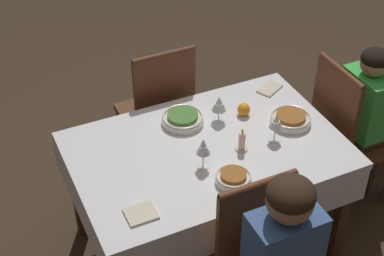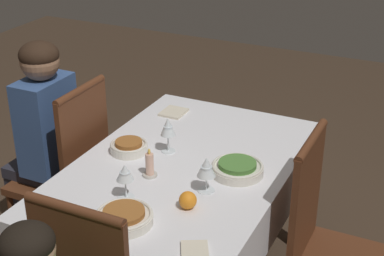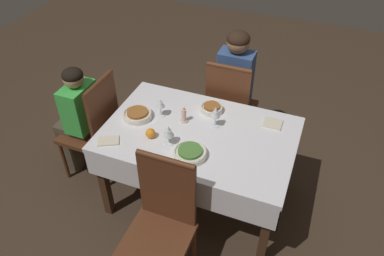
{
  "view_description": "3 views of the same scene",
  "coord_description": "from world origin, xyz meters",
  "px_view_note": "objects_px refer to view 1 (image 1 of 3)",
  "views": [
    {
      "loc": [
        -1.04,
        -2.06,
        2.69
      ],
      "look_at": [
        -0.07,
        0.05,
        0.85
      ],
      "focal_mm": 55.0,
      "sensor_mm": 36.0,
      "label": 1
    },
    {
      "loc": [
        2.05,
        1.03,
        2.02
      ],
      "look_at": [
        -0.09,
        0.0,
        0.88
      ],
      "focal_mm": 55.0,
      "sensor_mm": 36.0,
      "label": 2
    },
    {
      "loc": [
        -0.71,
        1.95,
        2.51
      ],
      "look_at": [
        0.03,
        0.05,
        0.81
      ],
      "focal_mm": 35.0,
      "sensor_mm": 36.0,
      "label": 3
    }
  ],
  "objects_px": {
    "person_child_green": "(370,117)",
    "wine_glass_north": "(219,104)",
    "bowl_north": "(183,119)",
    "wine_glass_south": "(203,147)",
    "napkin_red_folded": "(141,214)",
    "orange_fruit": "(244,109)",
    "dining_table": "(207,161)",
    "chair_north": "(158,110)",
    "napkin_spare_side": "(270,88)",
    "bowl_east": "(290,118)",
    "candle_centerpiece": "(242,142)",
    "wine_glass_east": "(276,123)",
    "chair_east": "(345,131)",
    "bowl_south": "(233,178)"
  },
  "relations": [
    {
      "from": "person_child_green",
      "to": "wine_glass_north",
      "type": "distance_m",
      "value": 0.98
    },
    {
      "from": "person_child_green",
      "to": "bowl_north",
      "type": "relative_size",
      "value": 4.61
    },
    {
      "from": "wine_glass_south",
      "to": "napkin_red_folded",
      "type": "bearing_deg",
      "value": -156.06
    },
    {
      "from": "orange_fruit",
      "to": "napkin_red_folded",
      "type": "relative_size",
      "value": 0.51
    },
    {
      "from": "dining_table",
      "to": "orange_fruit",
      "type": "distance_m",
      "value": 0.37
    },
    {
      "from": "chair_north",
      "to": "napkin_spare_side",
      "type": "xyz_separation_m",
      "value": [
        0.57,
        -0.35,
        0.21
      ]
    },
    {
      "from": "person_child_green",
      "to": "orange_fruit",
      "type": "xyz_separation_m",
      "value": [
        -0.78,
        0.16,
        0.19
      ]
    },
    {
      "from": "bowl_east",
      "to": "candle_centerpiece",
      "type": "xyz_separation_m",
      "value": [
        -0.35,
        -0.09,
        0.02
      ]
    },
    {
      "from": "orange_fruit",
      "to": "bowl_north",
      "type": "bearing_deg",
      "value": 167.21
    },
    {
      "from": "bowl_north",
      "to": "napkin_red_folded",
      "type": "bearing_deg",
      "value": -129.73
    },
    {
      "from": "wine_glass_east",
      "to": "person_child_green",
      "type": "bearing_deg",
      "value": 7.58
    },
    {
      "from": "chair_east",
      "to": "orange_fruit",
      "type": "relative_size",
      "value": 14.03
    },
    {
      "from": "person_child_green",
      "to": "bowl_north",
      "type": "distance_m",
      "value": 1.15
    },
    {
      "from": "napkin_spare_side",
      "to": "person_child_green",
      "type": "bearing_deg",
      "value": -31.01
    },
    {
      "from": "dining_table",
      "to": "bowl_east",
      "type": "distance_m",
      "value": 0.51
    },
    {
      "from": "chair_north",
      "to": "bowl_south",
      "type": "xyz_separation_m",
      "value": [
        0.0,
        -0.96,
        0.23
      ]
    },
    {
      "from": "person_child_green",
      "to": "orange_fruit",
      "type": "relative_size",
      "value": 14.87
    },
    {
      "from": "chair_north",
      "to": "napkin_spare_side",
      "type": "relative_size",
      "value": 5.65
    },
    {
      "from": "chair_east",
      "to": "candle_centerpiece",
      "type": "xyz_separation_m",
      "value": [
        -0.76,
        -0.1,
        0.25
      ]
    },
    {
      "from": "bowl_south",
      "to": "orange_fruit",
      "type": "height_order",
      "value": "orange_fruit"
    },
    {
      "from": "chair_north",
      "to": "napkin_red_folded",
      "type": "distance_m",
      "value": 1.1
    },
    {
      "from": "dining_table",
      "to": "wine_glass_east",
      "type": "height_order",
      "value": "wine_glass_east"
    },
    {
      "from": "person_child_green",
      "to": "bowl_south",
      "type": "relative_size",
      "value": 6.07
    },
    {
      "from": "chair_north",
      "to": "bowl_north",
      "type": "bearing_deg",
      "value": 86.75
    },
    {
      "from": "bowl_south",
      "to": "candle_centerpiece",
      "type": "xyz_separation_m",
      "value": [
        0.16,
        0.2,
        0.02
      ]
    },
    {
      "from": "person_child_green",
      "to": "bowl_south",
      "type": "bearing_deg",
      "value": 105.1
    },
    {
      "from": "dining_table",
      "to": "wine_glass_north",
      "type": "relative_size",
      "value": 9.0
    },
    {
      "from": "wine_glass_east",
      "to": "chair_north",
      "type": "bearing_deg",
      "value": 114.74
    },
    {
      "from": "wine_glass_east",
      "to": "candle_centerpiece",
      "type": "xyz_separation_m",
      "value": [
        -0.19,
        0.0,
        -0.06
      ]
    },
    {
      "from": "wine_glass_south",
      "to": "napkin_red_folded",
      "type": "height_order",
      "value": "wine_glass_south"
    },
    {
      "from": "bowl_east",
      "to": "wine_glass_south",
      "type": "bearing_deg",
      "value": -168.22
    },
    {
      "from": "chair_east",
      "to": "bowl_north",
      "type": "distance_m",
      "value": 1.0
    },
    {
      "from": "chair_east",
      "to": "bowl_south",
      "type": "bearing_deg",
      "value": 107.75
    },
    {
      "from": "wine_glass_east",
      "to": "candle_centerpiece",
      "type": "distance_m",
      "value": 0.2
    },
    {
      "from": "chair_north",
      "to": "bowl_south",
      "type": "relative_size",
      "value": 5.73
    },
    {
      "from": "napkin_red_folded",
      "to": "napkin_spare_side",
      "type": "distance_m",
      "value": 1.21
    },
    {
      "from": "dining_table",
      "to": "person_child_green",
      "type": "bearing_deg",
      "value": 0.66
    },
    {
      "from": "orange_fruit",
      "to": "napkin_red_folded",
      "type": "bearing_deg",
      "value": -149.27
    },
    {
      "from": "bowl_east",
      "to": "napkin_spare_side",
      "type": "relative_size",
      "value": 1.25
    },
    {
      "from": "chair_east",
      "to": "orange_fruit",
      "type": "xyz_separation_m",
      "value": [
        -0.61,
        0.16,
        0.24
      ]
    },
    {
      "from": "bowl_south",
      "to": "wine_glass_north",
      "type": "height_order",
      "value": "wine_glass_north"
    },
    {
      "from": "chair_east",
      "to": "napkin_spare_side",
      "type": "bearing_deg",
      "value": 48.19
    },
    {
      "from": "wine_glass_south",
      "to": "bowl_north",
      "type": "distance_m",
      "value": 0.38
    },
    {
      "from": "chair_east",
      "to": "napkin_spare_side",
      "type": "distance_m",
      "value": 0.51
    },
    {
      "from": "bowl_east",
      "to": "wine_glass_east",
      "type": "distance_m",
      "value": 0.2
    },
    {
      "from": "dining_table",
      "to": "bowl_north",
      "type": "height_order",
      "value": "bowl_north"
    },
    {
      "from": "chair_north",
      "to": "bowl_east",
      "type": "height_order",
      "value": "chair_north"
    },
    {
      "from": "bowl_north",
      "to": "orange_fruit",
      "type": "xyz_separation_m",
      "value": [
        0.33,
        -0.08,
        0.01
      ]
    },
    {
      "from": "candle_centerpiece",
      "to": "person_child_green",
      "type": "bearing_deg",
      "value": 5.93
    },
    {
      "from": "wine_glass_north",
      "to": "wine_glass_south",
      "type": "bearing_deg",
      "value": -128.45
    }
  ]
}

